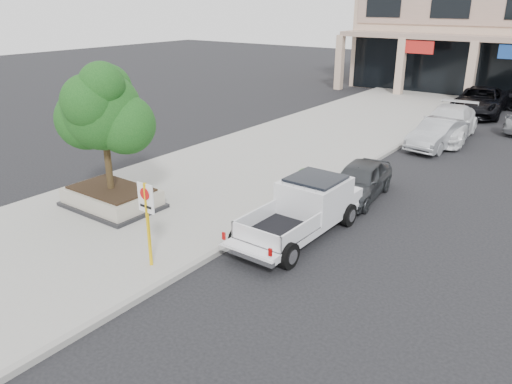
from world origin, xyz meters
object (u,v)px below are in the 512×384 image
planter (112,198)px  no_parking_sign (147,213)px  curb_car_b (437,134)px  curb_car_d (480,101)px  curb_car_a (359,180)px  pickup_truck (298,211)px  planter_tree (109,111)px  curb_car_c (448,123)px

planter → no_parking_sign: (4.06, -1.98, 1.16)m
curb_car_b → curb_car_d: (-0.33, 9.25, 0.14)m
no_parking_sign → curb_car_a: bearing=75.2°
planter → no_parking_sign: 4.66m
pickup_truck → curb_car_d: 21.51m
planter_tree → pickup_truck: 6.77m
curb_car_d → curb_car_a: bearing=-94.2°
no_parking_sign → curb_car_b: bearing=82.0°
planter_tree → pickup_truck: size_ratio=0.77×
curb_car_a → curb_car_c: size_ratio=0.69×
planter → no_parking_sign: no_parking_sign is taller
no_parking_sign → curb_car_d: 25.60m
no_parking_sign → curb_car_a: (2.13, 8.04, -0.97)m
curb_car_b → curb_car_d: 9.25m
planter → curb_car_b: bearing=66.0°
no_parking_sign → curb_car_d: size_ratio=0.38×
planter_tree → pickup_truck: bearing=17.4°
curb_car_c → curb_car_d: curb_car_d is taller
curb_car_a → pickup_truck: bearing=-97.1°
no_parking_sign → curb_car_a: 8.38m
curb_car_b → planter_tree: bearing=-107.9°
curb_car_a → curb_car_d: size_ratio=0.64×
curb_car_d → curb_car_b: bearing=-92.7°
curb_car_a → curb_car_d: (-0.16, 17.46, 0.18)m
planter → no_parking_sign: size_ratio=1.39×
planter_tree → curb_car_a: (6.05, 5.91, -2.75)m
planter_tree → no_parking_sign: 4.81m
planter_tree → curb_car_c: 17.52m
planter → curb_car_b: (6.35, 14.28, 0.22)m
curb_car_b → curb_car_c: bearing=99.8°
planter → curb_car_c: bearing=69.2°
planter → curb_car_d: bearing=75.6°
pickup_truck → curb_car_b: size_ratio=1.24×
pickup_truck → planter_tree: bearing=-161.8°
pickup_truck → curb_car_b: bearing=89.6°
pickup_truck → curb_car_b: 12.27m
planter → pickup_truck: (6.11, 2.02, 0.35)m
curb_car_b → curb_car_c: (-0.15, 2.10, 0.12)m
no_parking_sign → pickup_truck: (2.05, 4.00, -0.81)m
no_parking_sign → planter_tree: bearing=151.5°
planter → curb_car_d: curb_car_d is taller
planter → curb_car_b: curb_car_b is taller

